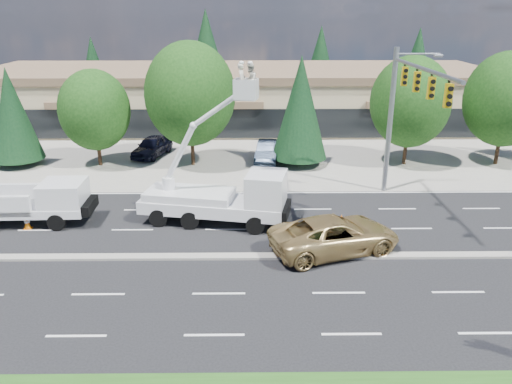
{
  "coord_description": "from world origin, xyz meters",
  "views": [
    {
      "loc": [
        1.35,
        -21.17,
        11.15
      ],
      "look_at": [
        1.61,
        2.49,
        2.4
      ],
      "focal_mm": 35.0,
      "sensor_mm": 36.0,
      "label": 1
    }
  ],
  "objects_px": {
    "utility_pickup": "(38,206)",
    "minivan": "(335,235)",
    "signal_mast": "(403,103)",
    "bucket_truck": "(224,192)"
  },
  "relations": [
    {
      "from": "bucket_truck",
      "to": "minivan",
      "type": "height_order",
      "value": "bucket_truck"
    },
    {
      "from": "utility_pickup",
      "to": "minivan",
      "type": "relative_size",
      "value": 0.99
    },
    {
      "from": "signal_mast",
      "to": "utility_pickup",
      "type": "xyz_separation_m",
      "value": [
        -20.34,
        -2.83,
        -5.08
      ]
    },
    {
      "from": "signal_mast",
      "to": "utility_pickup",
      "type": "bearing_deg",
      "value": -172.07
    },
    {
      "from": "signal_mast",
      "to": "utility_pickup",
      "type": "height_order",
      "value": "signal_mast"
    },
    {
      "from": "signal_mast",
      "to": "minivan",
      "type": "bearing_deg",
      "value": -125.72
    },
    {
      "from": "bucket_truck",
      "to": "signal_mast",
      "type": "bearing_deg",
      "value": 27.46
    },
    {
      "from": "utility_pickup",
      "to": "minivan",
      "type": "distance_m",
      "value": 16.11
    },
    {
      "from": "utility_pickup",
      "to": "minivan",
      "type": "xyz_separation_m",
      "value": [
        15.7,
        -3.61,
        -0.1
      ]
    },
    {
      "from": "signal_mast",
      "to": "minivan",
      "type": "xyz_separation_m",
      "value": [
        -4.63,
        -6.44,
        -5.18
      ]
    }
  ]
}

